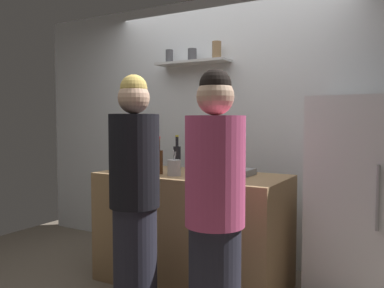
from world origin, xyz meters
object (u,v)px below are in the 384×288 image
Objects in this scene: utensil_holder at (174,168)px; wine_bottle_amber_glass at (158,160)px; wine_bottle_pale_glass at (148,154)px; water_bottle_plastic at (196,160)px; person_blonde at (135,201)px; refrigerator at (356,199)px; baking_pan at (232,172)px; wine_bottle_dark_glass at (177,156)px; person_pink_top at (215,219)px.

wine_bottle_amber_glass is (-0.17, 0.02, 0.05)m from utensil_holder.
utensil_holder is at bearing -34.71° from wine_bottle_pale_glass.
utensil_holder is 0.89× the size of water_bottle_plastic.
person_blonde is at bearing -70.03° from wine_bottle_amber_glass.
person_blonde is (-1.25, -1.12, 0.06)m from refrigerator.
water_bottle_plastic is (-0.34, -0.00, 0.08)m from baking_pan.
utensil_holder is 0.13× the size of person_blonde.
wine_bottle_dark_glass is 1.29× the size of water_bottle_plastic.
utensil_holder is at bearing -98.22° from water_bottle_plastic.
utensil_holder is 0.17m from wine_bottle_amber_glass.
baking_pan is (-0.92, -0.25, 0.18)m from refrigerator.
wine_bottle_pale_glass is 0.19× the size of person_blonde.
water_bottle_plastic is 0.14× the size of person_pink_top.
wine_bottle_amber_glass is at bearing 172.96° from utensil_holder.
wine_bottle_dark_glass is (-1.55, -0.11, 0.27)m from refrigerator.
person_blonde is at bearing -58.44° from wine_bottle_pale_glass.
refrigerator is 7.36× the size of utensil_holder.
wine_bottle_amber_glass is at bearing -160.66° from refrigerator.
baking_pan is 0.92m from wine_bottle_pale_glass.
water_bottle_plastic is at bearing -168.82° from refrigerator.
wine_bottle_dark_glass is (0.29, 0.06, -0.01)m from wine_bottle_pale_glass.
refrigerator is at bearing 5.27° from wine_bottle_pale_glass.
wine_bottle_dark_glass is at bearing 22.99° from person_pink_top.
refrigerator is 0.97m from baking_pan.
utensil_holder reaches higher than baking_pan.
wine_bottle_dark_glass is 0.19× the size of person_pink_top.
wine_bottle_amber_glass is 1.31× the size of water_bottle_plastic.
utensil_holder is 0.50m from wine_bottle_dark_glass.
person_blonde reaches higher than wine_bottle_amber_glass.
wine_bottle_pale_glass reaches higher than baking_pan.
wine_bottle_dark_glass reaches higher than water_bottle_plastic.
water_bottle_plastic is 0.89m from person_blonde.
person_pink_top is (1.26, -1.08, -0.23)m from wine_bottle_pale_glass.
person_blonde is (0.01, -0.87, -0.20)m from water_bottle_plastic.
baking_pan is 1.42× the size of water_bottle_plastic.
wine_bottle_pale_glass is 0.50m from wine_bottle_amber_glass.
person_blonde is at bearing 61.67° from person_pink_top.
baking_pan is at bearing -12.81° from wine_bottle_dark_glass.
wine_bottle_pale_glass reaches higher than utensil_holder.
wine_bottle_pale_glass is at bearing -174.73° from refrigerator.
wine_bottle_dark_glass is 1.52m from person_pink_top.
wine_bottle_dark_glass is at bearing -176.04° from refrigerator.
refrigerator is 1.68m from person_blonde.
utensil_holder is (-1.31, -0.54, 0.22)m from refrigerator.
person_blonde is (-0.33, -0.87, -0.12)m from baking_pan.
wine_bottle_pale_glass is 0.19× the size of person_pink_top.
wine_bottle_dark_glass is at bearing 62.05° from person_blonde.
wine_bottle_dark_glass reaches higher than baking_pan.
utensil_holder is at bearing -60.87° from wine_bottle_dark_glass.
wine_bottle_amber_glass is at bearing 33.37° from person_pink_top.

